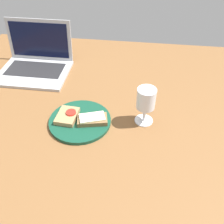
# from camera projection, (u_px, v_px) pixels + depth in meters

# --- Properties ---
(wooden_table) EXTENTS (1.40, 1.40, 0.03)m
(wooden_table) POSITION_uv_depth(u_px,v_px,m) (86.00, 120.00, 1.01)
(wooden_table) COLOR brown
(wooden_table) RESTS_ON ground
(plate) EXTENTS (0.24, 0.24, 0.01)m
(plate) POSITION_uv_depth(u_px,v_px,m) (80.00, 121.00, 0.98)
(plate) COLOR #144733
(plate) RESTS_ON wooden_table
(sandwich_with_cheese) EXTENTS (0.12, 0.08, 0.03)m
(sandwich_with_cheese) POSITION_uv_depth(u_px,v_px,m) (92.00, 119.00, 0.96)
(sandwich_with_cheese) COLOR brown
(sandwich_with_cheese) RESTS_ON plate
(sandwich_with_tomato) EXTENTS (0.08, 0.10, 0.02)m
(sandwich_with_tomato) POSITION_uv_depth(u_px,v_px,m) (67.00, 116.00, 0.97)
(sandwich_with_tomato) COLOR #A88456
(sandwich_with_tomato) RESTS_ON plate
(wine_glass) EXTENTS (0.07, 0.07, 0.15)m
(wine_glass) POSITION_uv_depth(u_px,v_px,m) (146.00, 100.00, 0.92)
(wine_glass) COLOR white
(wine_glass) RESTS_ON wooden_table
(laptop) EXTENTS (0.34, 0.29, 0.22)m
(laptop) POSITION_uv_depth(u_px,v_px,m) (36.00, 61.00, 1.25)
(laptop) COLOR #ADAFB5
(laptop) RESTS_ON wooden_table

